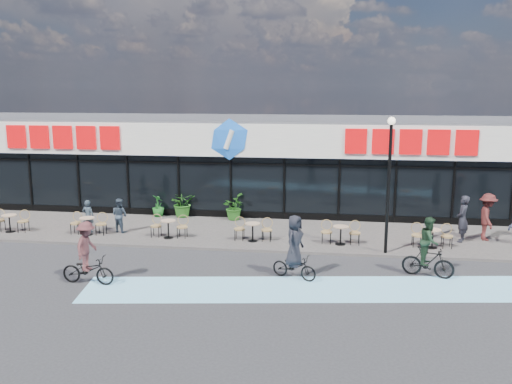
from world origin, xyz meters
TOP-DOWN VIEW (x-y plane):
  - ground at (0.00, 0.00)m, footprint 120.00×120.00m
  - sidewalk at (0.00, 4.50)m, footprint 44.00×5.00m
  - bike_lane at (4.00, -1.50)m, footprint 14.17×4.13m
  - building at (-0.00, 9.93)m, footprint 30.60×6.57m
  - lamp_post at (6.67, 2.30)m, footprint 0.28×0.28m
  - bistro_set_1 at (-8.83, 3.24)m, footprint 1.54×0.62m
  - bistro_set_2 at (-5.36, 3.24)m, footprint 1.54×0.62m
  - bistro_set_3 at (-1.90, 3.24)m, footprint 1.54×0.62m
  - bistro_set_4 at (1.57, 3.24)m, footprint 1.54×0.62m
  - bistro_set_5 at (5.03, 3.24)m, footprint 1.54×0.62m
  - bistro_set_6 at (8.50, 3.24)m, footprint 1.54×0.62m
  - potted_plant_left at (-3.45, 6.67)m, footprint 0.81×0.81m
  - potted_plant_mid at (-2.36, 6.75)m, footprint 1.58×1.52m
  - potted_plant_right at (0.17, 6.56)m, footprint 1.13×1.24m
  - patron_left at (-5.50, 3.56)m, footprint 0.52×0.35m
  - patron_right at (-4.20, 3.78)m, footprint 0.86×0.76m
  - pedestrian_a at (9.80, 4.20)m, footprint 0.63×0.78m
  - pedestrian_b at (10.83, 4.57)m, footprint 0.80×1.28m
  - cyclist_a at (3.47, -0.63)m, footprint 1.65×1.12m
  - cyclist_b at (7.81, 0.13)m, footprint 1.75×0.97m
  - cyclist_c at (-2.99, -1.97)m, footprint 1.78×1.06m

SIDE VIEW (x-z plane):
  - ground at x=0.00m, z-range 0.00..0.00m
  - bike_lane at x=4.00m, z-range 0.00..0.01m
  - sidewalk at x=0.00m, z-range 0.00..0.10m
  - bistro_set_1 at x=-8.83m, z-range 0.11..1.01m
  - bistro_set_2 at x=-5.36m, z-range 0.11..1.01m
  - bistro_set_3 at x=-1.90m, z-range 0.11..1.01m
  - bistro_set_4 at x=1.57m, z-range 0.11..1.01m
  - bistro_set_5 at x=5.03m, z-range 0.11..1.01m
  - bistro_set_6 at x=8.50m, z-range 0.11..1.01m
  - potted_plant_left at x=-3.45m, z-range 0.10..1.13m
  - potted_plant_right at x=0.17m, z-range 0.10..1.29m
  - potted_plant_mid at x=-2.36m, z-range 0.10..1.45m
  - patron_left at x=-5.50m, z-range 0.10..1.49m
  - patron_right at x=-4.20m, z-range 0.10..1.55m
  - cyclist_c at x=-2.99m, z-range -0.17..1.86m
  - cyclist_b at x=7.81m, z-range -0.16..1.87m
  - cyclist_a at x=3.47m, z-range -0.20..1.93m
  - pedestrian_a at x=9.80m, z-range 0.10..1.96m
  - pedestrian_b at x=10.83m, z-range 0.10..2.00m
  - building at x=0.00m, z-range -0.04..4.71m
  - lamp_post at x=6.67m, z-range 0.58..5.59m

